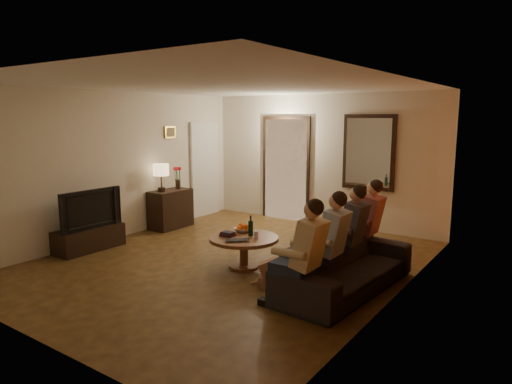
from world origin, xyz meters
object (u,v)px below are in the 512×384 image
Objects in this scene: tv_stand at (89,239)px; tv at (87,209)px; person_c at (349,237)px; dog at (278,267)px; bowl at (243,230)px; laptop at (238,241)px; person_d at (366,228)px; sofa at (346,265)px; dresser at (171,209)px; wine_bottle at (251,225)px; table_lamp at (161,178)px; person_a at (304,261)px; person_b at (329,248)px; coffee_table at (244,252)px.

tv reaches higher than tv_stand.
person_c reaches higher than dog.
tv_stand is 3.46m from dog.
bowl is 0.79× the size of laptop.
bowl is at bearing -157.04° from person_d.
sofa is 8.42× the size of bowl.
dresser is at bearing 90.00° from tv_stand.
table_lamp is at bearing 163.58° from wine_bottle.
table_lamp is 0.96× the size of dog.
person_b is at bearing 90.00° from person_a.
table_lamp is 0.45× the size of person_b.
person_a is 4.63× the size of bowl.
laptop is at bearing 156.36° from person_a.
dog is at bearing -32.95° from wine_bottle.
person_a reaches higher than tv_stand.
sofa is at bearing 10.03° from dog.
table_lamp is 4.44m from person_a.
dog is at bearing -54.43° from laptop.
bowl is (2.41, 0.97, 0.30)m from tv_stand.
tv is 4.25m from sofa.
person_b is 3.87× the size of wine_bottle.
tv reaches higher than coffee_table.
person_c is (4.06, -0.78, 0.23)m from dresser.
tv is (0.00, -1.85, 0.32)m from dresser.
tv reaches higher than dog.
person_c is 4.63× the size of bowl.
tv_stand is 0.93× the size of person_c.
laptop is (0.10, -0.28, 0.24)m from coffee_table.
laptop reaches higher than coffee_table.
bowl is at bearing -68.02° from tv.
coffee_table is at bearing -73.79° from tv.
wine_bottle is at bearing 63.43° from coffee_table.
tv_stand is at bearing 105.30° from sofa.
sofa is at bearing 10.52° from tv_stand.
bowl is at bearing -15.27° from table_lamp.
person_d reaches higher than sofa.
bowl is at bearing 88.26° from sofa.
tv_stand is 2.62m from bowl.
table_lamp is 0.48× the size of tv_stand.
person_b is 1.47m from wine_bottle.
dresser is at bearing 169.15° from person_c.
coffee_table is (-1.47, -0.32, -0.38)m from person_c.
tv is 1.96× the size of dog.
person_a is (-0.10, -0.90, 0.28)m from sofa.
bowl is at bearing 146.32° from person_a.
person_b is 1.54m from coffee_table.
tv is 4.24× the size of bowl.
bowl is 0.84× the size of wine_bottle.
dog is at bearing -26.21° from coffee_table.
person_d is at bearing 22.96° from bowl.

